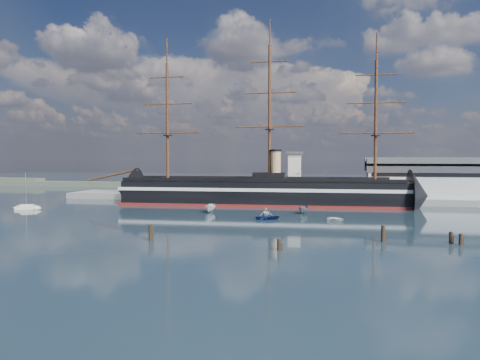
# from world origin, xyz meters

# --- Properties ---
(ground) EXTENTS (600.00, 600.00, 0.00)m
(ground) POSITION_xyz_m (0.00, 40.00, 0.00)
(ground) COLOR #1A2832
(ground) RESTS_ON ground
(quay) EXTENTS (180.00, 18.00, 2.00)m
(quay) POSITION_xyz_m (10.00, 76.00, 0.00)
(quay) COLOR slate
(quay) RESTS_ON ground
(warehouse) EXTENTS (63.00, 21.00, 11.60)m
(warehouse) POSITION_xyz_m (58.00, 80.00, 7.98)
(warehouse) COLOR #B7BABC
(warehouse) RESTS_ON ground
(quay_tower) EXTENTS (5.00, 5.00, 15.00)m
(quay_tower) POSITION_xyz_m (3.00, 73.00, 9.75)
(quay_tower) COLOR silver
(quay_tower) RESTS_ON ground
(shoreline) EXTENTS (120.00, 10.00, 4.00)m
(shoreline) POSITION_xyz_m (-139.23, 135.00, 1.45)
(shoreline) COLOR #3F4C38
(shoreline) RESTS_ON ground
(warship) EXTENTS (113.36, 21.88, 53.94)m
(warship) POSITION_xyz_m (-7.25, 60.00, 4.04)
(warship) COLOR black
(warship) RESTS_ON ground
(sailboat) EXTENTS (6.79, 4.41, 10.51)m
(sailboat) POSITION_xyz_m (-69.44, 31.85, 0.67)
(sailboat) COLOR beige
(sailboat) RESTS_ON ground
(motorboat_a) EXTENTS (7.01, 2.67, 2.79)m
(motorboat_a) POSITION_xyz_m (-16.03, 36.80, 0.00)
(motorboat_a) COLOR silver
(motorboat_a) RESTS_ON ground
(motorboat_b) EXTENTS (2.43, 3.94, 1.72)m
(motorboat_b) POSITION_xyz_m (1.77, 25.54, 0.00)
(motorboat_b) COLOR navy
(motorboat_b) RESTS_ON ground
(motorboat_c) EXTENTS (6.55, 3.21, 2.51)m
(motorboat_c) POSITION_xyz_m (9.03, 39.58, 0.00)
(motorboat_c) COLOR slate
(motorboat_c) RESTS_ON ground
(motorboat_d) EXTENTS (6.68, 4.29, 2.27)m
(motorboat_d) POSITION_xyz_m (0.35, 31.52, 0.00)
(motorboat_d) COLOR silver
(motorboat_d) RESTS_ON ground
(motorboat_e) EXTENTS (2.71, 3.04, 1.37)m
(motorboat_e) POSITION_xyz_m (17.90, 26.82, 0.00)
(motorboat_e) COLOR white
(motorboat_e) RESTS_ON ground
(piling_near_left) EXTENTS (0.64, 0.64, 3.55)m
(piling_near_left) POSITION_xyz_m (-14.13, -7.43, 0.00)
(piling_near_left) COLOR black
(piling_near_left) RESTS_ON ground
(piling_near_mid) EXTENTS (0.64, 0.64, 2.50)m
(piling_near_mid) POSITION_xyz_m (9.76, -11.43, 0.00)
(piling_near_mid) COLOR black
(piling_near_mid) RESTS_ON ground
(piling_near_right) EXTENTS (0.64, 0.64, 3.56)m
(piling_near_right) POSITION_xyz_m (26.58, 0.61, 0.00)
(piling_near_right) COLOR black
(piling_near_right) RESTS_ON ground
(piling_far_right) EXTENTS (0.64, 0.64, 2.66)m
(piling_far_right) POSITION_xyz_m (38.00, 1.62, 0.00)
(piling_far_right) COLOR black
(piling_far_right) RESTS_ON ground
(piling_extra) EXTENTS (0.64, 0.64, 2.58)m
(piling_extra) POSITION_xyz_m (39.29, 0.27, 0.00)
(piling_extra) COLOR black
(piling_extra) RESTS_ON ground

